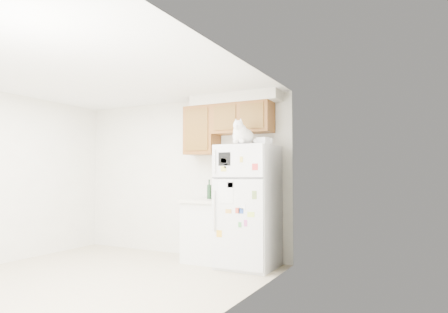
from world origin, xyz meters
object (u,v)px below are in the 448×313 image
Objects in this scene: cat at (242,135)px; bottle_amber at (214,189)px; base_counter at (208,230)px; bottle_green at (209,189)px; storage_box_back at (266,142)px; storage_box_front at (263,141)px; refrigerator at (248,206)px.

cat reaches higher than bottle_amber.
bottle_green reaches higher than base_counter.
storage_box_back is 1.20× the size of storage_box_front.
refrigerator reaches higher than bottle_green.
refrigerator is 0.94m from storage_box_back.
bottle_amber is (-0.92, 0.32, -0.67)m from storage_box_front.
base_counter is at bearing -73.50° from bottle_green.
base_counter is at bearing 155.90° from cat.
bottle_green is 0.97× the size of bottle_amber.
bottle_green is (-1.00, 0.31, -0.68)m from storage_box_front.
bottle_amber is (-0.86, 0.06, -0.68)m from storage_box_back.
cat is at bearing -29.26° from bottle_green.
cat is 1.64× the size of bottle_green.
base_counter is 6.13× the size of storage_box_front.
base_counter is at bearing -179.50° from storage_box_front.
base_counter is 5.11× the size of storage_box_back.
storage_box_front reaches higher than bottle_amber.
base_counter is 1.57m from cat.
storage_box_front is at bearing -19.43° from bottle_amber.
refrigerator is at bearing 166.41° from storage_box_front.
bottle_amber is (-0.64, 0.18, 0.22)m from refrigerator.
refrigerator is 5.58× the size of bottle_amber.
storage_box_back is at bearing 61.18° from cat.
storage_box_front is (0.05, -0.26, -0.01)m from storage_box_back.
refrigerator is at bearing -6.09° from base_counter.
cat reaches higher than bottle_green.
bottle_amber reaches higher than bottle_green.
cat is 1.14m from bottle_green.
storage_box_back is 0.61× the size of bottle_green.
refrigerator is at bearing 96.07° from cat.
storage_box_back is at bearing 113.94° from storage_box_front.
storage_box_back is 1.10m from bottle_amber.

